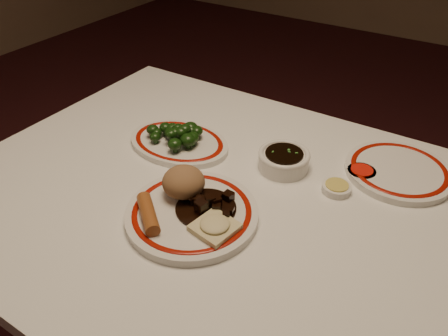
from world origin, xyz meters
TOP-DOWN VIEW (x-y plane):
  - dining_table at (0.00, 0.00)m, footprint 1.20×0.90m
  - main_plate at (-0.02, -0.10)m, footprint 0.29×0.29m
  - rice_mound at (-0.06, -0.06)m, footprint 0.09×0.09m
  - spring_roll at (-0.08, -0.16)m, footprint 0.10×0.09m
  - fried_wonton at (0.05, -0.12)m, footprint 0.09×0.09m
  - stirfry_heap at (0.00, -0.07)m, footprint 0.12×0.12m
  - broccoli_plate at (-0.20, 0.10)m, footprint 0.27×0.24m
  - broccoli_pile at (-0.20, 0.10)m, footprint 0.14×0.11m
  - soy_bowl at (0.06, 0.16)m, footprint 0.12×0.12m
  - sweet_sour_dish at (0.22, 0.22)m, footprint 0.06×0.06m
  - mustard_dish at (0.20, 0.14)m, footprint 0.06×0.06m
  - far_plate at (0.29, 0.28)m, footprint 0.27×0.27m

SIDE VIEW (x-z plane):
  - dining_table at x=0.00m, z-range 0.28..1.03m
  - sweet_sour_dish at x=0.22m, z-range 0.75..0.77m
  - mustard_dish at x=0.20m, z-range 0.75..0.77m
  - broccoli_plate at x=-0.20m, z-range 0.75..0.77m
  - far_plate at x=0.29m, z-range 0.75..0.77m
  - main_plate at x=-0.02m, z-range 0.75..0.77m
  - soy_bowl at x=0.06m, z-range 0.75..0.79m
  - stirfry_heap at x=0.00m, z-range 0.76..0.79m
  - fried_wonton at x=0.05m, z-range 0.77..0.79m
  - spring_roll at x=-0.08m, z-range 0.77..0.80m
  - broccoli_pile at x=-0.20m, z-range 0.76..0.81m
  - rice_mound at x=-0.06m, z-range 0.77..0.83m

